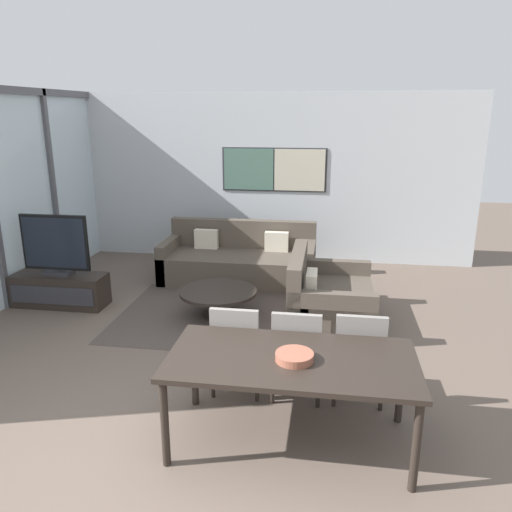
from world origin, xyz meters
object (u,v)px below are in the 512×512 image
object	(u,v)px
tv_console	(60,290)
dining_chair_left	(237,343)
television	(55,246)
sofa_side	(324,300)
dining_table	(291,365)
dining_chair_centre	(297,348)
sofa_main	(240,261)
dining_chair_right	(359,351)
coffee_table	(218,296)
fruit_bowl	(294,356)

from	to	relation	value
tv_console	dining_chair_left	distance (m)	3.24
television	sofa_side	bearing A→B (deg)	-0.02
television	dining_table	bearing A→B (deg)	-36.45
dining_table	dining_chair_centre	bearing A→B (deg)	90.00
sofa_main	dining_chair_right	size ratio (longest dim) A/B	2.64
television	coffee_table	size ratio (longest dim) A/B	0.93
coffee_table	dining_chair_left	world-z (taller)	dining_chair_left
dining_chair_right	tv_console	bearing A→B (deg)	155.42
television	sofa_side	xyz separation A→B (m)	(3.46, -0.00, -0.54)
dining_chair_left	television	bearing A→B (deg)	147.18
television	dining_chair_centre	world-z (taller)	television
tv_console	sofa_main	size ratio (longest dim) A/B	0.53
dining_chair_centre	dining_chair_right	distance (m)	0.54
dining_table	dining_chair_right	xyz separation A→B (m)	(0.54, 0.67, -0.18)
tv_console	dining_chair_centre	bearing A→B (deg)	-28.53
coffee_table	dining_table	world-z (taller)	dining_table
dining_chair_right	fruit_bowl	distance (m)	0.92
tv_console	sofa_side	world-z (taller)	sofa_side
television	fruit_bowl	xyz separation A→B (m)	(3.27, -2.45, -0.05)
tv_console	coffee_table	bearing A→B (deg)	-1.24
sofa_main	dining_chair_left	distance (m)	3.25
sofa_side	fruit_bowl	world-z (taller)	sofa_side
sofa_side	fruit_bowl	bearing A→B (deg)	175.57
sofa_side	dining_chair_centre	size ratio (longest dim) A/B	1.59
dining_table	dining_chair_right	bearing A→B (deg)	51.10
sofa_main	television	bearing A→B (deg)	-146.08
dining_chair_right	dining_table	bearing A→B (deg)	-128.90
dining_chair_right	fruit_bowl	world-z (taller)	dining_chair_right
tv_console	dining_chair_right	distance (m)	4.18
dining_chair_left	dining_table	bearing A→B (deg)	-50.44
tv_console	dining_chair_right	world-z (taller)	dining_chair_right
coffee_table	dining_chair_left	distance (m)	1.81
sofa_main	sofa_side	xyz separation A→B (m)	(1.31, -1.45, 0.00)
sofa_side	dining_chair_left	world-z (taller)	dining_chair_left
sofa_side	coffee_table	world-z (taller)	sofa_side
sofa_main	dining_table	xyz separation A→B (m)	(1.10, -3.85, 0.39)
tv_console	fruit_bowl	world-z (taller)	fruit_bowl
tv_console	television	xyz separation A→B (m)	(0.00, 0.00, 0.60)
tv_console	sofa_main	distance (m)	2.59
television	sofa_side	world-z (taller)	television
coffee_table	dining_chair_left	xyz separation A→B (m)	(0.56, -1.70, 0.23)
tv_console	fruit_bowl	size ratio (longest dim) A/B	4.30
tv_console	dining_table	world-z (taller)	dining_table
sofa_side	dining_chair_left	bearing A→B (deg)	156.74
sofa_side	dining_table	xyz separation A→B (m)	(-0.21, -2.40, 0.39)
television	dining_chair_right	world-z (taller)	television
sofa_side	dining_chair_left	distance (m)	1.91
sofa_side	dining_chair_centre	world-z (taller)	dining_chair_centre
television	coffee_table	distance (m)	2.22
coffee_table	fruit_bowl	bearing A→B (deg)	-64.87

